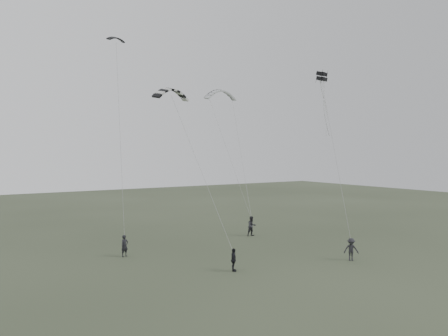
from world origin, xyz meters
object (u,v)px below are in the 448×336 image
flyer_left (125,246)px  flyer_right (252,226)px  flyer_far (351,249)px  kite_pale_large (221,91)px  kite_dark_small (116,38)px  kite_striped (171,89)px  flyer_center (234,260)px  kite_box (322,76)px

flyer_left → flyer_right: size_ratio=0.88×
flyer_far → kite_pale_large: (-0.50, 17.94, 14.23)m
kite_dark_small → kite_striped: kite_dark_small is taller
flyer_center → kite_dark_small: (-3.90, 12.84, 17.66)m
flyer_center → kite_dark_small: kite_dark_small is taller
flyer_left → flyer_center: (4.90, -8.31, -0.06)m
kite_dark_small → kite_striped: (2.18, -6.57, -5.16)m
flyer_center → kite_box: kite_box is taller
flyer_center → flyer_far: bearing=-76.6°
flyer_center → kite_striped: (-1.72, 6.27, 12.50)m
flyer_right → flyer_center: (-8.81, -9.79, -0.18)m
flyer_left → kite_box: bearing=-33.2°
kite_dark_small → kite_box: 18.65m
flyer_right → flyer_center: 13.17m
flyer_left → kite_striped: 13.00m
flyer_far → flyer_center: bearing=-157.9°
flyer_right → kite_dark_small: kite_dark_small is taller
kite_pale_large → kite_striped: 14.15m
flyer_far → kite_dark_small: (-13.21, 15.23, 17.60)m
kite_dark_small → kite_pale_large: kite_dark_small is taller
flyer_right → kite_striped: 16.59m
flyer_right → kite_dark_small: 21.83m
kite_dark_small → kite_box: kite_dark_small is taller
flyer_left → kite_dark_small: (1.00, 4.52, 17.60)m
flyer_far → kite_striped: (-11.03, 8.66, 12.44)m
flyer_right → kite_box: bearing=-60.5°
flyer_left → kite_striped: kite_striped is taller
flyer_right → flyer_center: size_ratio=1.22×
flyer_left → kite_dark_small: bearing=61.1°
flyer_left → flyer_far: (14.20, -10.70, 0.00)m
flyer_left → kite_box: size_ratio=2.29×
flyer_right → kite_striped: kite_striped is taller
flyer_far → kite_box: kite_box is taller
flyer_right → kite_box: (2.97, -6.50, 14.18)m
kite_pale_large → kite_box: bearing=-72.5°
flyer_far → kite_dark_small: bearing=167.4°
kite_pale_large → kite_striped: bearing=-134.8°
flyer_center → flyer_far: size_ratio=0.93×
flyer_right → flyer_far: 12.19m
kite_pale_large → flyer_left: bearing=-148.3°
flyer_far → kite_box: (2.47, 5.68, 14.30)m
flyer_center → flyer_left: bearing=58.3°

